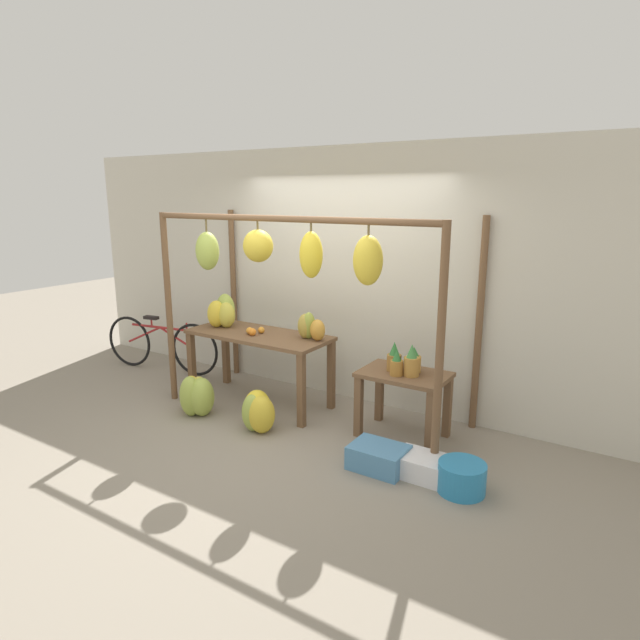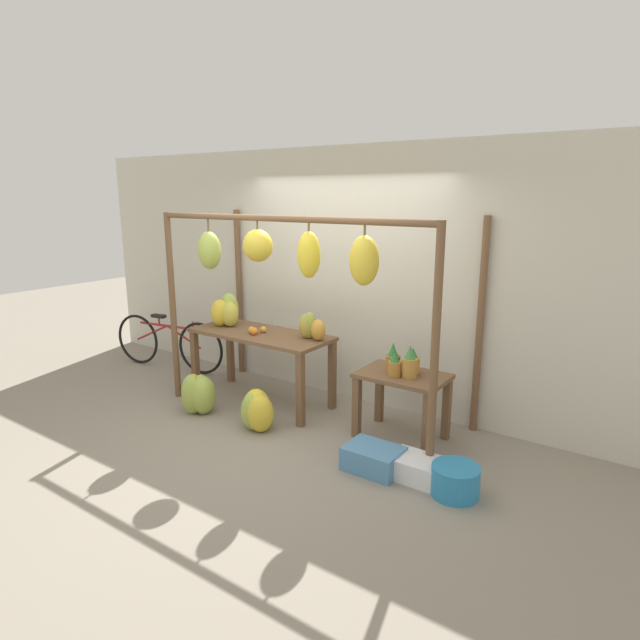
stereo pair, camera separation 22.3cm
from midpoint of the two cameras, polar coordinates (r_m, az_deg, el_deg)
name	(u,v)px [view 1 (the left image)]	position (r m, az deg, el deg)	size (l,w,h in m)	color
ground_plane	(273,436)	(5.33, -6.26, -12.24)	(20.00, 20.00, 0.00)	gray
shop_wall_back	(344,276)	(5.99, 1.50, 4.73)	(8.00, 0.08, 2.80)	beige
stall_awning	(292,270)	(5.13, -4.24, 5.31)	(3.20, 1.24, 2.10)	brown
display_table_main	(259,344)	(5.93, -7.61, -2.56)	(1.62, 0.67, 0.81)	brown
display_table_side	(404,387)	(5.16, 7.69, -7.16)	(0.82, 0.55, 0.65)	brown
banana_pile_on_table	(223,312)	(6.24, -11.30, 0.82)	(0.36, 0.43, 0.37)	gold
orange_pile	(254,331)	(5.84, -8.18, -1.19)	(0.16, 0.21, 0.08)	orange
pineapple_cluster	(405,362)	(5.06, 7.76, -4.42)	(0.34, 0.31, 0.30)	#A3702D
banana_pile_ground_left	(197,396)	(5.88, -14.10, -7.85)	(0.45, 0.39, 0.44)	#9EB247
banana_pile_ground_right	(258,412)	(5.39, -7.85, -9.70)	(0.45, 0.40, 0.41)	gold
fruit_crate_white	(379,457)	(4.72, 4.88, -14.39)	(0.47, 0.35, 0.20)	#4C84B2
blue_bucket	(462,477)	(4.49, 13.46, -16.04)	(0.38, 0.38, 0.24)	teal
parked_bicycle	(161,344)	(7.38, -17.42, -2.48)	(1.73, 0.34, 0.73)	black
papaya_pile	(310,327)	(5.58, -2.17, -0.79)	(0.36, 0.20, 0.28)	#93A33D
fruit_crate_purple	(422,466)	(4.65, 9.43, -15.13)	(0.43, 0.32, 0.18)	silver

